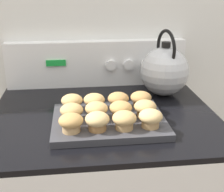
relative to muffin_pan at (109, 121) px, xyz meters
The scene contains 16 objects.
wall_back 0.53m from the muffin_pan, 91.09° to the left, with size 8.00×0.05×2.40m.
control_panel 0.41m from the muffin_pan, 90.89° to the left, with size 0.77×0.07×0.20m.
muffin_pan is the anchor object (origin of this frame).
muffin_r0_c0 0.15m from the muffin_pan, 146.27° to the right, with size 0.07×0.07×0.06m.
muffin_r0_c1 0.10m from the muffin_pan, 118.54° to the right, with size 0.07×0.07×0.06m.
muffin_r0_c2 0.10m from the muffin_pan, 64.90° to the right, with size 0.07×0.07×0.06m.
muffin_r0_c3 0.15m from the muffin_pan, 33.05° to the right, with size 0.07×0.07×0.06m.
muffin_r1_c0 0.12m from the muffin_pan, behind, with size 0.07×0.07×0.06m.
muffin_r1_c1 0.06m from the muffin_pan, behind, with size 0.07×0.07×0.06m.
muffin_r1_c2 0.06m from the muffin_pan, ahead, with size 0.07×0.07×0.06m.
muffin_r1_c3 0.12m from the muffin_pan, ahead, with size 0.07×0.07×0.06m.
muffin_r2_c0 0.15m from the muffin_pan, 145.47° to the left, with size 0.07×0.07×0.06m.
muffin_r2_c1 0.10m from the muffin_pan, 118.14° to the left, with size 0.07×0.07×0.06m.
muffin_r2_c2 0.10m from the muffin_pan, 62.29° to the left, with size 0.07×0.07×0.06m.
muffin_r2_c3 0.15m from the muffin_pan, 33.38° to the left, with size 0.07×0.07×0.06m.
tea_kettle 0.36m from the muffin_pan, 45.00° to the left, with size 0.19×0.23×0.26m.
Camera 1 is at (-0.09, -0.66, 1.37)m, focal length 50.00 mm.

